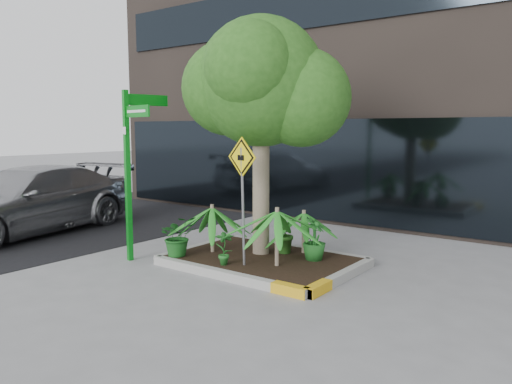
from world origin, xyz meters
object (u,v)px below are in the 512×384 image
Objects in this scene: street_sign_post at (132,157)px; cattle_sign at (242,179)px; parked_car at (27,200)px; tree at (262,82)px.

street_sign_post is 2.26m from cattle_sign.
street_sign_post is at bearing -10.38° from parked_car.
tree reaches higher than street_sign_post.
parked_car is at bearing -165.96° from cattle_sign.
tree is 1.43× the size of street_sign_post.
cattle_sign is at bearing -73.90° from tree.
tree reaches higher than cattle_sign.
tree is at bearing 49.06° from street_sign_post.
parked_car is at bearing -168.88° from street_sign_post.
street_sign_post is 1.45× the size of cattle_sign.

